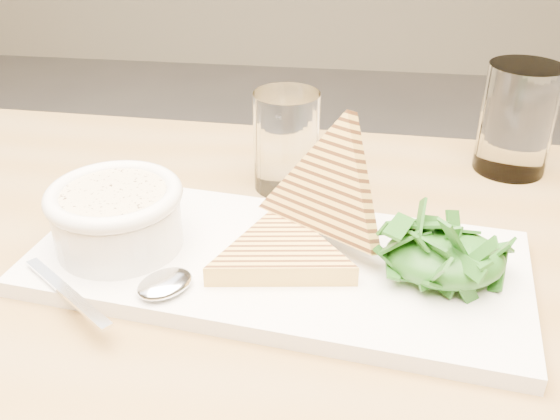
# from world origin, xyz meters

# --- Properties ---
(table_top) EXTENTS (1.14, 0.78, 0.04)m
(table_top) POSITION_xyz_m (0.25, -0.09, 0.75)
(table_top) COLOR olive
(table_top) RESTS_ON ground
(table_leg_bl) EXTENTS (0.06, 0.06, 0.73)m
(table_leg_bl) POSITION_xyz_m (-0.26, 0.23, 0.36)
(table_leg_bl) COLOR olive
(table_leg_bl) RESTS_ON ground
(platter) EXTENTS (0.45, 0.24, 0.02)m
(platter) POSITION_xyz_m (0.19, -0.04, 0.78)
(platter) COLOR white
(platter) RESTS_ON table_top
(soup_bowl) EXTENTS (0.11, 0.11, 0.04)m
(soup_bowl) POSITION_xyz_m (0.05, -0.04, 0.80)
(soup_bowl) COLOR white
(soup_bowl) RESTS_ON platter
(soup) EXTENTS (0.09, 0.09, 0.01)m
(soup) POSITION_xyz_m (0.05, -0.04, 0.83)
(soup) COLOR beige
(soup) RESTS_ON soup_bowl
(bowl_rim) EXTENTS (0.12, 0.12, 0.01)m
(bowl_rim) POSITION_xyz_m (0.05, -0.04, 0.83)
(bowl_rim) COLOR white
(bowl_rim) RESTS_ON soup_bowl
(sandwich_flat) EXTENTS (0.16, 0.16, 0.02)m
(sandwich_flat) POSITION_xyz_m (0.19, -0.05, 0.79)
(sandwich_flat) COLOR gold
(sandwich_flat) RESTS_ON platter
(sandwich_lean) EXTENTS (0.19, 0.19, 0.16)m
(sandwich_lean) POSITION_xyz_m (0.23, -0.00, 0.83)
(sandwich_lean) COLOR gold
(sandwich_lean) RESTS_ON sandwich_flat
(salad_base) EXTENTS (0.10, 0.08, 0.04)m
(salad_base) POSITION_xyz_m (0.33, -0.05, 0.80)
(salad_base) COLOR #10450F
(salad_base) RESTS_ON platter
(arugula_pile) EXTENTS (0.11, 0.10, 0.05)m
(arugula_pile) POSITION_xyz_m (0.33, -0.05, 0.81)
(arugula_pile) COLOR #31661F
(arugula_pile) RESTS_ON platter
(spoon_bowl) EXTENTS (0.06, 0.06, 0.01)m
(spoon_bowl) POSITION_xyz_m (0.11, -0.10, 0.79)
(spoon_bowl) COLOR silver
(spoon_bowl) RESTS_ON platter
(spoon_handle) EXTENTS (0.10, 0.08, 0.00)m
(spoon_handle) POSITION_xyz_m (0.03, -0.12, 0.79)
(spoon_handle) COLOR silver
(spoon_handle) RESTS_ON platter
(glass_near) EXTENTS (0.07, 0.07, 0.11)m
(glass_near) POSITION_xyz_m (0.18, 0.12, 0.82)
(glass_near) COLOR white
(glass_near) RESTS_ON table_top
(glass_far) EXTENTS (0.08, 0.08, 0.12)m
(glass_far) POSITION_xyz_m (0.43, 0.20, 0.83)
(glass_far) COLOR white
(glass_far) RESTS_ON table_top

